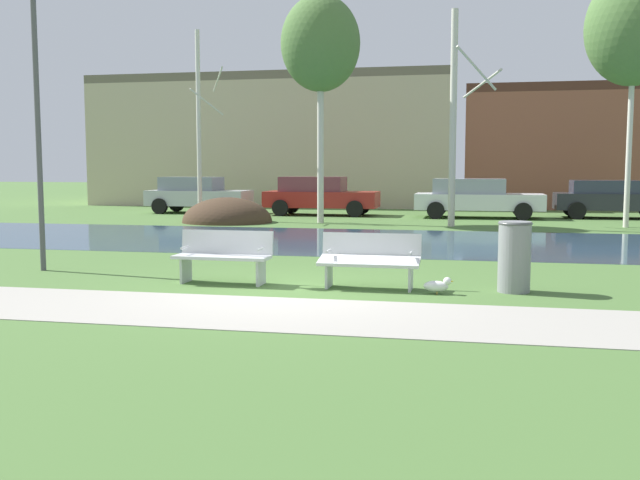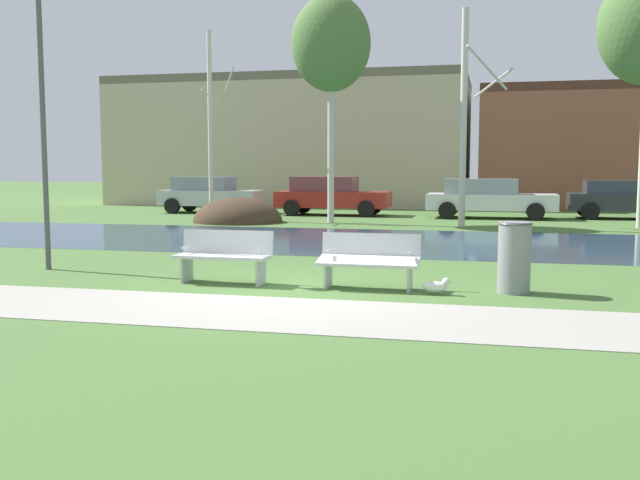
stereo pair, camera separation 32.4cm
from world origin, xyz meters
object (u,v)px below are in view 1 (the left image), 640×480
(trash_bin, at_px, (514,256))
(parked_sedan_second_red, at_px, (319,195))
(seagull, at_px, (438,286))
(streetlamp, at_px, (36,77))
(parked_wagon_fourth_dark, at_px, (611,198))
(bench_right, at_px, (370,259))
(parked_van_nearest_silver, at_px, (197,194))
(bench_left, at_px, (223,255))
(parked_hatch_third_white, at_px, (476,197))

(trash_bin, xyz_separation_m, parked_sedan_second_red, (-6.61, 16.68, 0.23))
(seagull, relative_size, streetlamp, 0.09)
(seagull, xyz_separation_m, parked_wagon_fourth_dark, (5.56, 17.66, 0.62))
(bench_right, distance_m, parked_sedan_second_red, 17.39)
(parked_van_nearest_silver, bearing_deg, bench_left, -67.18)
(trash_bin, bearing_deg, parked_van_nearest_silver, 125.03)
(bench_left, relative_size, trash_bin, 1.47)
(seagull, bearing_deg, streetlamp, 171.97)
(bench_left, height_order, parked_van_nearest_silver, parked_van_nearest_silver)
(streetlamp, distance_m, parked_sedan_second_red, 16.43)
(bench_left, relative_size, seagull, 3.52)
(trash_bin, distance_m, streetlamp, 9.01)
(seagull, bearing_deg, parked_sedan_second_red, 107.70)
(seagull, bearing_deg, parked_van_nearest_silver, 121.68)
(trash_bin, xyz_separation_m, streetlamp, (-8.48, 0.59, 2.99))
(parked_wagon_fourth_dark, bearing_deg, parked_sedan_second_red, -177.23)
(seagull, bearing_deg, parked_hatch_third_white, 87.85)
(seagull, distance_m, streetlamp, 8.16)
(bench_left, relative_size, parked_sedan_second_red, 0.36)
(parked_sedan_second_red, bearing_deg, parked_hatch_third_white, -2.72)
(parked_van_nearest_silver, bearing_deg, parked_hatch_third_white, -2.49)
(trash_bin, height_order, seagull, trash_bin)
(streetlamp, height_order, parked_sedan_second_red, streetlamp)
(streetlamp, xyz_separation_m, parked_van_nearest_silver, (-3.36, 16.30, -2.77))
(bench_right, xyz_separation_m, parked_hatch_third_white, (1.72, 16.53, 0.31))
(bench_right, bearing_deg, seagull, -15.63)
(parked_sedan_second_red, bearing_deg, bench_left, -83.43)
(parked_hatch_third_white, bearing_deg, bench_left, -104.13)
(parked_hatch_third_white, xyz_separation_m, parked_wagon_fourth_dark, (4.92, 0.82, -0.02))
(seagull, xyz_separation_m, parked_sedan_second_red, (-5.47, 17.13, 0.67))
(bench_left, bearing_deg, trash_bin, 1.73)
(seagull, height_order, parked_wagon_fourth_dark, parked_wagon_fourth_dark)
(bench_left, distance_m, parked_hatch_third_white, 17.05)
(trash_bin, distance_m, parked_wagon_fourth_dark, 17.77)
(parked_hatch_third_white, bearing_deg, streetlamp, -116.75)
(seagull, relative_size, parked_sedan_second_red, 0.10)
(bench_left, xyz_separation_m, parked_wagon_fourth_dark, (9.09, 17.35, 0.28))
(parked_sedan_second_red, height_order, parked_hatch_third_white, parked_sedan_second_red)
(trash_bin, bearing_deg, seagull, -158.75)
(bench_left, height_order, streetlamp, streetlamp)
(seagull, distance_m, parked_van_nearest_silver, 20.37)
(seagull, bearing_deg, parked_wagon_fourth_dark, 72.53)
(bench_right, bearing_deg, trash_bin, 3.62)
(trash_bin, relative_size, streetlamp, 0.21)
(streetlamp, bearing_deg, parked_sedan_second_red, 83.38)
(bench_left, distance_m, parked_wagon_fourth_dark, 19.59)
(parked_van_nearest_silver, bearing_deg, seagull, -58.32)
(bench_right, distance_m, seagull, 1.18)
(streetlamp, height_order, parked_van_nearest_silver, streetlamp)
(bench_left, bearing_deg, bench_right, 0.00)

